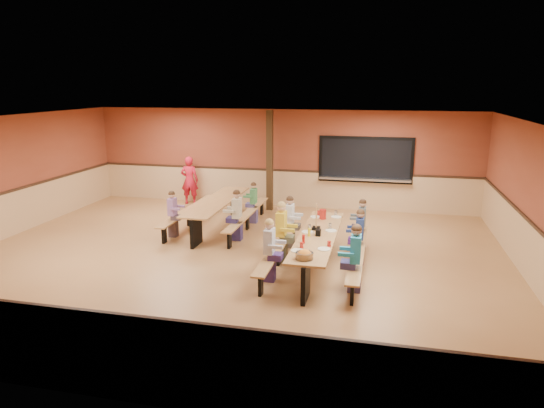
# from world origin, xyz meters

# --- Properties ---
(ground) EXTENTS (12.00, 12.00, 0.00)m
(ground) POSITION_xyz_m (0.00, 0.00, 0.00)
(ground) COLOR #8E5E36
(ground) RESTS_ON ground
(room_envelope) EXTENTS (12.04, 10.04, 3.02)m
(room_envelope) POSITION_xyz_m (0.00, 0.00, 0.69)
(room_envelope) COLOR brown
(room_envelope) RESTS_ON ground
(kitchen_pass_through) EXTENTS (2.78, 0.28, 1.38)m
(kitchen_pass_through) POSITION_xyz_m (2.60, 4.96, 1.49)
(kitchen_pass_through) COLOR black
(kitchen_pass_through) RESTS_ON ground
(structural_post) EXTENTS (0.18, 0.18, 3.00)m
(structural_post) POSITION_xyz_m (-0.20, 4.40, 1.50)
(structural_post) COLOR black
(structural_post) RESTS_ON ground
(cafeteria_table_main) EXTENTS (1.91, 3.70, 0.74)m
(cafeteria_table_main) POSITION_xyz_m (1.88, -0.11, 0.53)
(cafeteria_table_main) COLOR #A37240
(cafeteria_table_main) RESTS_ON ground
(cafeteria_table_second) EXTENTS (1.91, 3.70, 0.74)m
(cafeteria_table_second) POSITION_xyz_m (-1.12, 2.25, 0.53)
(cafeteria_table_second) COLOR #A37240
(cafeteria_table_second) RESTS_ON ground
(seated_child_white_left) EXTENTS (0.38, 0.31, 1.24)m
(seated_child_white_left) POSITION_xyz_m (1.06, -0.97, 0.62)
(seated_child_white_left) COLOR silver
(seated_child_white_left) RESTS_ON ground
(seated_adult_yellow) EXTENTS (0.42, 0.34, 1.31)m
(seated_adult_yellow) POSITION_xyz_m (1.06, 0.14, 0.65)
(seated_adult_yellow) COLOR gold
(seated_adult_yellow) RESTS_ON ground
(seated_child_grey_left) EXTENTS (0.37, 0.30, 1.21)m
(seated_child_grey_left) POSITION_xyz_m (1.06, 1.10, 0.61)
(seated_child_grey_left) COLOR silver
(seated_child_grey_left) RESTS_ON ground
(seated_child_teal_right) EXTENTS (0.40, 0.33, 1.27)m
(seated_child_teal_right) POSITION_xyz_m (2.71, -1.10, 0.64)
(seated_child_teal_right) COLOR teal
(seated_child_teal_right) RESTS_ON ground
(seated_child_navy_right) EXTENTS (0.36, 0.29, 1.19)m
(seated_child_navy_right) POSITION_xyz_m (2.71, 0.35, 0.59)
(seated_child_navy_right) COLOR navy
(seated_child_navy_right) RESTS_ON ground
(seated_child_char_right) EXTENTS (0.35, 0.29, 1.18)m
(seated_child_char_right) POSITION_xyz_m (2.71, 1.34, 0.59)
(seated_child_char_right) COLOR #4E5658
(seated_child_char_right) RESTS_ON ground
(seated_child_purple_sec) EXTENTS (0.34, 0.28, 1.16)m
(seated_child_purple_sec) POSITION_xyz_m (-1.95, 1.23, 0.58)
(seated_child_purple_sec) COLOR #8A5F95
(seated_child_purple_sec) RESTS_ON ground
(seated_child_green_sec) EXTENTS (0.33, 0.27, 1.12)m
(seated_child_green_sec) POSITION_xyz_m (-0.30, 2.89, 0.56)
(seated_child_green_sec) COLOR #3F834C
(seated_child_green_sec) RESTS_ON ground
(seated_child_tan_sec) EXTENTS (0.39, 0.32, 1.25)m
(seated_child_tan_sec) POSITION_xyz_m (-0.30, 1.33, 0.62)
(seated_child_tan_sec) COLOR #BAB094
(seated_child_tan_sec) RESTS_ON ground
(standing_woman) EXTENTS (0.60, 0.43, 1.53)m
(standing_woman) POSITION_xyz_m (-2.86, 4.55, 0.77)
(standing_woman) COLOR red
(standing_woman) RESTS_ON ground
(punch_pitcher) EXTENTS (0.16, 0.16, 0.22)m
(punch_pitcher) POSITION_xyz_m (1.83, 1.08, 0.85)
(punch_pitcher) COLOR #B42018
(punch_pitcher) RESTS_ON cafeteria_table_main
(chip_bowl) EXTENTS (0.32, 0.32, 0.15)m
(chip_bowl) POSITION_xyz_m (1.84, -1.59, 0.81)
(chip_bowl) COLOR orange
(chip_bowl) RESTS_ON cafeteria_table_main
(napkin_dispenser) EXTENTS (0.10, 0.14, 0.13)m
(napkin_dispenser) POSITION_xyz_m (1.90, -0.20, 0.80)
(napkin_dispenser) COLOR black
(napkin_dispenser) RESTS_ON cafeteria_table_main
(condiment_mustard) EXTENTS (0.06, 0.06, 0.17)m
(condiment_mustard) POSITION_xyz_m (1.73, -0.28, 0.82)
(condiment_mustard) COLOR yellow
(condiment_mustard) RESTS_ON cafeteria_table_main
(condiment_ketchup) EXTENTS (0.06, 0.06, 0.17)m
(condiment_ketchup) POSITION_xyz_m (1.68, -0.73, 0.82)
(condiment_ketchup) COLOR #B2140F
(condiment_ketchup) RESTS_ON cafeteria_table_main
(table_paddle) EXTENTS (0.16, 0.16, 0.56)m
(table_paddle) POSITION_xyz_m (1.80, 0.22, 0.88)
(table_paddle) COLOR black
(table_paddle) RESTS_ON cafeteria_table_main
(place_settings) EXTENTS (0.65, 3.30, 0.11)m
(place_settings) POSITION_xyz_m (1.88, -0.11, 0.80)
(place_settings) COLOR beige
(place_settings) RESTS_ON cafeteria_table_main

